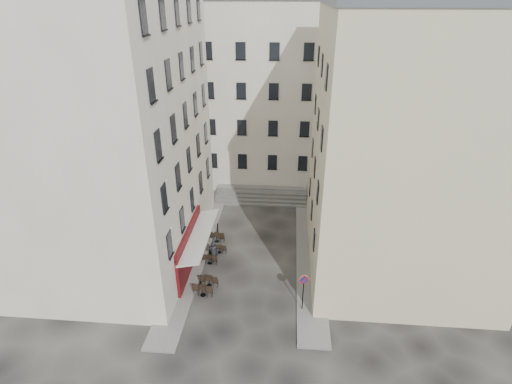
# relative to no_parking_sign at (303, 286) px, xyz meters

# --- Properties ---
(ground) EXTENTS (90.00, 90.00, 0.00)m
(ground) POSITION_rel_no_parking_sign_xyz_m (-3.83, 2.78, -1.97)
(ground) COLOR black
(ground) RESTS_ON ground
(sidewalk_left) EXTENTS (2.00, 22.00, 0.12)m
(sidewalk_left) POSITION_rel_no_parking_sign_xyz_m (-8.33, 6.78, -1.91)
(sidewalk_left) COLOR slate
(sidewalk_left) RESTS_ON ground
(sidewalk_right) EXTENTS (2.00, 18.00, 0.12)m
(sidewalk_right) POSITION_rel_no_parking_sign_xyz_m (0.67, 5.78, -1.91)
(sidewalk_right) COLOR slate
(sidewalk_right) RESTS_ON ground
(building_left) EXTENTS (12.20, 16.20, 20.60)m
(building_left) POSITION_rel_no_parking_sign_xyz_m (-14.33, 5.78, 8.34)
(building_left) COLOR beige
(building_left) RESTS_ON ground
(building_right) EXTENTS (12.20, 14.20, 18.60)m
(building_right) POSITION_rel_no_parking_sign_xyz_m (6.67, 6.28, 7.34)
(building_right) COLOR beige
(building_right) RESTS_ON ground
(building_back) EXTENTS (18.20, 10.20, 18.60)m
(building_back) POSITION_rel_no_parking_sign_xyz_m (-4.83, 21.78, 7.34)
(building_back) COLOR beige
(building_back) RESTS_ON ground
(cafe_storefront) EXTENTS (1.74, 7.30, 3.50)m
(cafe_storefront) POSITION_rel_no_parking_sign_xyz_m (-8.15, 3.78, -0.09)
(cafe_storefront) COLOR #470A10
(cafe_storefront) RESTS_ON ground
(stone_steps) EXTENTS (9.00, 3.15, 0.80)m
(stone_steps) POSITION_rel_no_parking_sign_xyz_m (-3.83, 15.35, -1.57)
(stone_steps) COLOR #595754
(stone_steps) RESTS_ON ground
(bollard_near) EXTENTS (0.12, 0.12, 0.98)m
(bollard_near) POSITION_rel_no_parking_sign_xyz_m (-7.08, 1.78, -1.44)
(bollard_near) COLOR black
(bollard_near) RESTS_ON ground
(bollard_mid) EXTENTS (0.12, 0.12, 0.98)m
(bollard_mid) POSITION_rel_no_parking_sign_xyz_m (-7.08, 5.28, -1.44)
(bollard_mid) COLOR black
(bollard_mid) RESTS_ON ground
(bollard_far) EXTENTS (0.12, 0.12, 0.98)m
(bollard_far) POSITION_rel_no_parking_sign_xyz_m (-7.08, 8.78, -1.44)
(bollard_far) COLOR black
(bollard_far) RESTS_ON ground
(no_parking_sign) EXTENTS (0.61, 0.23, 2.78)m
(no_parking_sign) POSITION_rel_no_parking_sign_xyz_m (0.00, 0.00, 0.00)
(no_parking_sign) COLOR black
(no_parking_sign) RESTS_ON ground
(bistro_table_a) EXTENTS (1.37, 0.64, 0.96)m
(bistro_table_a) POSITION_rel_no_parking_sign_xyz_m (-6.71, 0.83, -1.48)
(bistro_table_a) COLOR black
(bistro_table_a) RESTS_ON ground
(bistro_table_b) EXTENTS (1.30, 0.61, 0.92)m
(bistro_table_b) POSITION_rel_no_parking_sign_xyz_m (-6.49, 1.86, -1.50)
(bistro_table_b) COLOR black
(bistro_table_b) RESTS_ON ground
(bistro_table_c) EXTENTS (1.23, 0.58, 0.87)m
(bistro_table_c) POSITION_rel_no_parking_sign_xyz_m (-6.96, 4.42, -1.53)
(bistro_table_c) COLOR black
(bistro_table_c) RESTS_ON ground
(bistro_table_d) EXTENTS (1.13, 0.53, 0.80)m
(bistro_table_d) POSITION_rel_no_parking_sign_xyz_m (-6.44, 5.89, -1.56)
(bistro_table_d) COLOR black
(bistro_table_d) RESTS_ON ground
(bistro_table_e) EXTENTS (1.36, 0.64, 0.95)m
(bistro_table_e) POSITION_rel_no_parking_sign_xyz_m (-6.94, 7.45, -1.48)
(bistro_table_e) COLOR black
(bistro_table_e) RESTS_ON ground
(pedestrian) EXTENTS (0.75, 0.60, 1.79)m
(pedestrian) POSITION_rel_no_parking_sign_xyz_m (-6.69, 4.69, -1.08)
(pedestrian) COLOR black
(pedestrian) RESTS_ON ground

